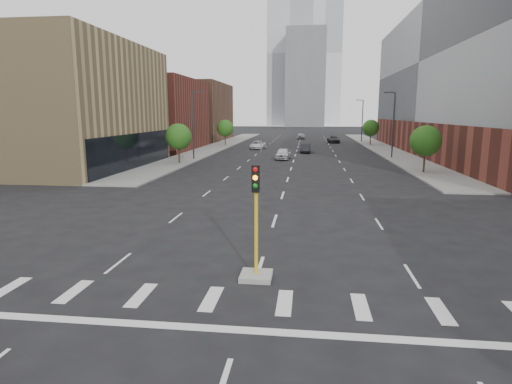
% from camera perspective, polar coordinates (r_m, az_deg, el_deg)
% --- Properties ---
extents(sidewalk_left_far, '(5.00, 92.00, 0.15)m').
position_cam_1_polar(sidewalk_left_far, '(82.38, -4.93, 6.15)').
color(sidewalk_left_far, gray).
rests_on(sidewalk_left_far, ground).
extents(sidewalk_right_far, '(5.00, 92.00, 0.15)m').
position_cam_1_polar(sidewalk_right_far, '(81.70, 16.24, 5.74)').
color(sidewalk_right_far, gray).
rests_on(sidewalk_right_far, ground).
extents(building_left_mid, '(20.00, 24.00, 14.00)m').
position_cam_1_polar(building_left_mid, '(54.92, -25.84, 10.25)').
color(building_left_mid, tan).
rests_on(building_left_mid, ground).
extents(building_left_far_a, '(20.00, 22.00, 12.00)m').
position_cam_1_polar(building_left_far_a, '(78.13, -15.39, 9.94)').
color(building_left_far_a, brown).
rests_on(building_left_far_a, ground).
extents(building_left_far_b, '(20.00, 24.00, 13.00)m').
position_cam_1_polar(building_left_far_b, '(102.69, -9.86, 10.48)').
color(building_left_far_b, brown).
rests_on(building_left_far_b, ground).
extents(building_right_main, '(24.00, 70.00, 22.00)m').
position_cam_1_polar(building_right_main, '(72.08, 30.29, 12.88)').
color(building_right_main, brown).
rests_on(building_right_main, ground).
extents(tower_left, '(22.00, 22.00, 70.00)m').
position_cam_1_polar(tower_left, '(228.43, 4.61, 17.68)').
color(tower_left, '#B2B7BC').
rests_on(tower_left, ground).
extents(tower_right, '(20.00, 20.00, 80.00)m').
position_cam_1_polar(tower_right, '(268.66, 9.03, 17.58)').
color(tower_right, '#B2B7BC').
rests_on(tower_right, ground).
extents(tower_mid, '(18.00, 18.00, 44.00)m').
position_cam_1_polar(tower_mid, '(207.01, 6.61, 14.78)').
color(tower_mid, slate).
rests_on(tower_mid, ground).
extents(median_traffic_signal, '(1.20, 1.20, 4.40)m').
position_cam_1_polar(median_traffic_signal, '(16.36, 0.01, -8.32)').
color(median_traffic_signal, '#999993').
rests_on(median_traffic_signal, ground).
extents(streetlight_right_a, '(1.60, 0.22, 9.07)m').
position_cam_1_polar(streetlight_right_a, '(62.49, 17.79, 8.86)').
color(streetlight_right_a, '#2D2D30').
rests_on(streetlight_right_a, ground).
extents(streetlight_right_b, '(1.60, 0.22, 9.07)m').
position_cam_1_polar(streetlight_right_b, '(97.10, 13.95, 9.45)').
color(streetlight_right_b, '#2D2D30').
rests_on(streetlight_right_b, ground).
extents(streetlight_left, '(1.60, 0.22, 9.07)m').
position_cam_1_polar(streetlight_left, '(58.45, -8.33, 9.17)').
color(streetlight_left, '#2D2D30').
rests_on(streetlight_left, ground).
extents(tree_left_near, '(3.20, 3.20, 4.85)m').
position_cam_1_polar(tree_left_near, '(53.87, -10.29, 7.28)').
color(tree_left_near, '#382619').
rests_on(tree_left_near, ground).
extents(tree_left_far, '(3.20, 3.20, 4.85)m').
position_cam_1_polar(tree_left_far, '(82.98, -4.14, 8.49)').
color(tree_left_far, '#382619').
rests_on(tree_left_far, ground).
extents(tree_right_near, '(3.20, 3.20, 4.85)m').
position_cam_1_polar(tree_right_near, '(48.05, 21.68, 6.35)').
color(tree_right_near, '#382619').
rests_on(tree_right_near, ground).
extents(tree_right_far, '(3.20, 3.20, 4.85)m').
position_cam_1_polar(tree_right_far, '(87.30, 15.07, 8.26)').
color(tree_right_far, '#382619').
rests_on(tree_right_far, ground).
extents(car_near_left, '(2.14, 4.62, 1.53)m').
position_cam_1_polar(car_near_left, '(58.80, 3.63, 5.12)').
color(car_near_left, silver).
rests_on(car_near_left, ground).
extents(car_mid_right, '(1.65, 4.53, 1.48)m').
position_cam_1_polar(car_mid_right, '(68.99, 6.64, 5.84)').
color(car_mid_right, black).
rests_on(car_mid_right, ground).
extents(car_far_left, '(2.48, 5.12, 1.40)m').
position_cam_1_polar(car_far_left, '(75.83, 0.23, 6.29)').
color(car_far_left, silver).
rests_on(car_far_left, ground).
extents(car_deep_right, '(2.73, 5.36, 1.49)m').
position_cam_1_polar(car_deep_right, '(92.66, 10.27, 6.92)').
color(car_deep_right, '#212227').
rests_on(car_deep_right, ground).
extents(car_distant, '(1.92, 4.44, 1.49)m').
position_cam_1_polar(car_distant, '(105.90, 6.05, 7.45)').
color(car_distant, '#9D9DA1').
rests_on(car_distant, ground).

